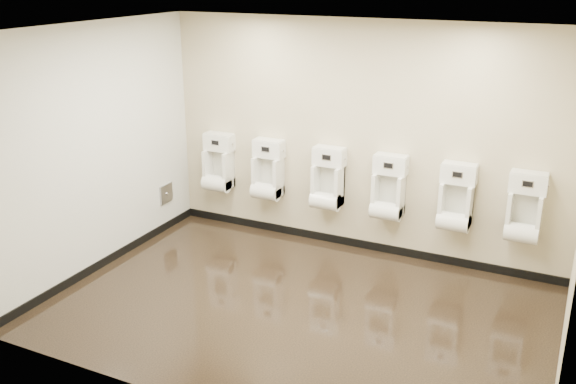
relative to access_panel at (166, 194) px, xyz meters
The scene contains 15 objects.
ground 2.80m from the access_panel, 25.81° to the right, with size 5.00×3.50×0.00m, color black.
ceiling 3.59m from the access_panel, 25.81° to the right, with size 5.00×3.50×0.00m, color silver.
back_wall 2.70m from the access_panel, 12.50° to the left, with size 5.00×0.02×2.80m, color #C2B797.
front_wall 3.96m from the access_panel, 49.93° to the right, with size 5.00×0.02×2.80m, color #C2B797.
left_wall 1.50m from the access_panel, 90.87° to the right, with size 0.02×3.50×2.80m, color #C2B797.
tile_overlay_left 1.50m from the access_panel, 90.63° to the right, with size 0.01×3.50×2.80m, color white.
skirting_back 2.58m from the access_panel, 12.23° to the left, with size 5.00×0.02×0.10m, color black.
skirting_left 1.28m from the access_panel, 90.30° to the right, with size 0.02×3.50×0.10m, color black.
access_panel is the anchor object (origin of this frame).
urinal_0 0.78m from the access_panel, 36.27° to the left, with size 0.40×0.30×0.75m.
urinal_1 1.41m from the access_panel, 17.68° to the left, with size 0.40×0.30×0.75m.
urinal_2 2.20m from the access_panel, 11.04° to the left, with size 0.40×0.30×0.75m.
urinal_3 2.95m from the access_panel, ahead, with size 0.40×0.30×0.75m.
urinal_4 3.73m from the access_panel, ahead, with size 0.40×0.30×0.75m.
urinal_5 4.46m from the access_panel, ahead, with size 0.40×0.30×0.75m.
Camera 1 is at (2.44, -5.30, 3.35)m, focal length 40.00 mm.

